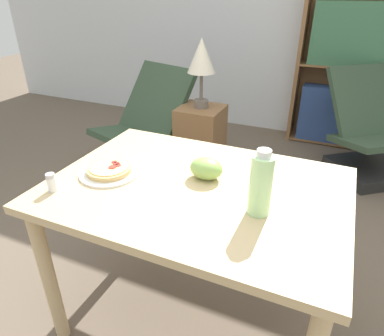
{
  "coord_description": "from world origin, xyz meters",
  "views": [
    {
      "loc": [
        0.46,
        -1.19,
        1.47
      ],
      "look_at": [
        -0.03,
        -0.07,
        0.82
      ],
      "focal_mm": 32.0,
      "sensor_mm": 36.0,
      "label": 1
    }
  ],
  "objects": [
    {
      "name": "ground_plane",
      "position": [
        0.0,
        0.0,
        0.0
      ],
      "size": [
        14.0,
        14.0,
        0.0
      ],
      "primitive_type": "plane",
      "color": "brown"
    },
    {
      "name": "table_lamp",
      "position": [
        -0.51,
        1.2,
        1.0
      ],
      "size": [
        0.21,
        0.21,
        0.52
      ],
      "color": "#665B51",
      "rests_on": "side_table"
    },
    {
      "name": "wall_back",
      "position": [
        0.0,
        2.62,
        1.3
      ],
      "size": [
        8.0,
        0.05,
        2.6
      ],
      "color": "silver",
      "rests_on": "ground_plane"
    },
    {
      "name": "dining_table",
      "position": [
        0.0,
        -0.1,
        0.65
      ],
      "size": [
        1.19,
        0.85,
        0.76
      ],
      "color": "#D1B27F",
      "rests_on": "ground_plane"
    },
    {
      "name": "pizza_on_plate",
      "position": [
        -0.38,
        -0.16,
        0.77
      ],
      "size": [
        0.26,
        0.26,
        0.04
      ],
      "color": "white",
      "rests_on": "dining_table"
    },
    {
      "name": "lounge_chair_near",
      "position": [
        -1.02,
        1.15,
        0.29
      ],
      "size": [
        0.8,
        0.91,
        0.88
      ],
      "rotation": [
        0.0,
        0.0,
        -0.31
      ],
      "color": "black",
      "rests_on": "ground_plane"
    },
    {
      "name": "lounge_chair_far",
      "position": [
        0.78,
        1.88,
        0.29
      ],
      "size": [
        0.91,
        0.98,
        0.88
      ],
      "rotation": [
        0.0,
        0.0,
        0.66
      ],
      "color": "black",
      "rests_on": "ground_plane"
    },
    {
      "name": "grape_bunch",
      "position": [
        0.01,
        -0.02,
        0.8
      ],
      "size": [
        0.14,
        0.11,
        0.09
      ],
      "color": "#93BC5B",
      "rests_on": "dining_table"
    },
    {
      "name": "salt_shaker",
      "position": [
        -0.5,
        -0.36,
        0.8
      ],
      "size": [
        0.04,
        0.04,
        0.08
      ],
      "color": "white",
      "rests_on": "dining_table"
    },
    {
      "name": "bookshelf",
      "position": [
        0.45,
        2.47,
        0.72
      ],
      "size": [
        0.87,
        0.26,
        1.59
      ],
      "color": "brown",
      "rests_on": "ground_plane"
    },
    {
      "name": "drink_bottle",
      "position": [
        0.27,
        -0.18,
        0.87
      ],
      "size": [
        0.08,
        0.08,
        0.25
      ],
      "color": "#B7EAA3",
      "rests_on": "dining_table"
    },
    {
      "name": "side_table",
      "position": [
        -0.51,
        1.2,
        0.32
      ],
      "size": [
        0.34,
        0.34,
        0.63
      ],
      "color": "brown",
      "rests_on": "ground_plane"
    }
  ]
}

